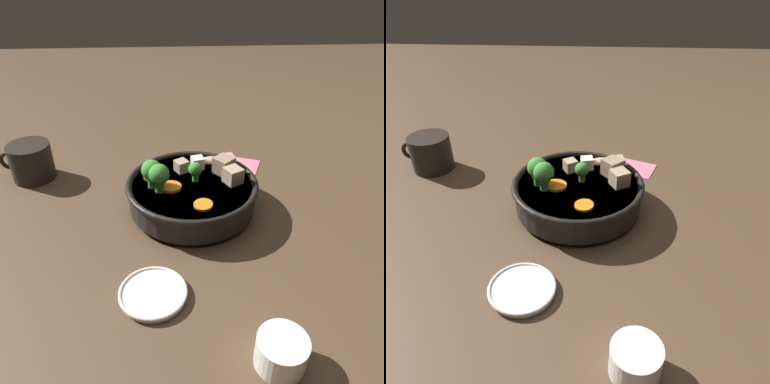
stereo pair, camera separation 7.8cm
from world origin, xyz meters
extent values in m
plane|color=#4C3826|center=(0.00, 0.00, 0.00)|extent=(3.00, 3.00, 0.00)
cylinder|color=black|center=(0.00, 0.00, 0.01)|extent=(0.14, 0.14, 0.01)
cylinder|color=black|center=(0.00, 0.00, 0.04)|extent=(0.26, 0.26, 0.05)
torus|color=black|center=(0.00, 0.00, 0.06)|extent=(0.27, 0.27, 0.01)
cylinder|color=brown|center=(0.00, 0.00, 0.05)|extent=(0.25, 0.25, 0.03)
cylinder|color=orange|center=(0.04, 0.01, 0.07)|extent=(0.06, 0.06, 0.01)
cylinder|color=orange|center=(-0.02, 0.08, 0.07)|extent=(0.05, 0.05, 0.01)
cylinder|color=orange|center=(0.08, -0.03, 0.07)|extent=(0.05, 0.05, 0.01)
cylinder|color=green|center=(0.07, 0.02, 0.08)|extent=(0.02, 0.02, 0.02)
sphere|color=#388433|center=(0.07, 0.02, 0.10)|extent=(0.04, 0.04, 0.04)
cylinder|color=green|center=(-0.01, -0.01, 0.07)|extent=(0.01, 0.01, 0.02)
sphere|color=#388433|center=(-0.01, -0.01, 0.09)|extent=(0.03, 0.03, 0.03)
cylinder|color=green|center=(0.08, 0.01, 0.08)|extent=(0.02, 0.02, 0.02)
sphere|color=#388433|center=(0.08, 0.01, 0.10)|extent=(0.04, 0.04, 0.04)
cube|color=silver|center=(-0.02, -0.06, 0.08)|extent=(0.03, 0.03, 0.03)
cube|color=tan|center=(-0.08, -0.06, 0.08)|extent=(0.03, 0.03, 0.03)
cube|color=tan|center=(0.02, -0.05, 0.08)|extent=(0.03, 0.03, 0.03)
cube|color=tan|center=(-0.08, 0.00, 0.08)|extent=(0.04, 0.04, 0.03)
cube|color=#9E7F66|center=(-0.07, -0.04, 0.08)|extent=(0.05, 0.05, 0.04)
ellipsoid|color=#EA9E84|center=(-0.04, -0.08, 0.07)|extent=(0.05, 0.04, 0.02)
cylinder|color=white|center=(0.08, 0.24, 0.01)|extent=(0.11, 0.11, 0.01)
torus|color=white|center=(0.08, 0.24, 0.01)|extent=(0.11, 0.11, 0.01)
cylinder|color=white|center=(-0.10, 0.36, 0.02)|extent=(0.07, 0.07, 0.05)
cylinder|color=brown|center=(-0.10, 0.36, 0.04)|extent=(0.06, 0.06, 0.00)
cylinder|color=black|center=(0.37, -0.15, 0.04)|extent=(0.10, 0.10, 0.09)
torus|color=black|center=(0.42, -0.15, 0.05)|extent=(0.05, 0.01, 0.05)
cube|color=#D16B84|center=(-0.13, -0.18, 0.00)|extent=(0.13, 0.11, 0.00)
camera|label=1|loc=(0.04, 0.65, 0.48)|focal=35.00mm
camera|label=2|loc=(-0.04, 0.65, 0.48)|focal=35.00mm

